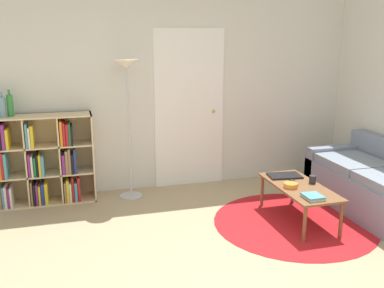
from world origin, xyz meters
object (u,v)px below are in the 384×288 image
(coffee_table, at_px, (299,189))
(bowl, at_px, (291,185))
(laptop, at_px, (285,176))
(bottle_middle, at_px, (2,107))
(cup, at_px, (313,180))
(bottle_right, at_px, (10,105))
(couch, at_px, (382,188))
(floor_lamp, at_px, (127,85))
(bookshelf, at_px, (40,162))

(coffee_table, relative_size, bowl, 7.06)
(laptop, relative_size, bottle_middle, 1.40)
(cup, bearing_deg, bottle_right, 157.86)
(couch, height_order, bottle_middle, bottle_middle)
(bowl, bearing_deg, bottle_middle, 155.86)
(floor_lamp, distance_m, coffee_table, 2.24)
(bookshelf, xyz_separation_m, floor_lamp, (1.03, -0.09, 0.86))
(couch, bearing_deg, bookshelf, 160.14)
(bookshelf, distance_m, bottle_right, 0.72)
(bookshelf, xyz_separation_m, bottle_middle, (-0.34, -0.01, 0.66))
(bottle_middle, bearing_deg, floor_lamp, -3.44)
(bowl, bearing_deg, couch, -1.38)
(floor_lamp, xyz_separation_m, coffee_table, (1.62, -1.18, -1.01))
(coffee_table, distance_m, laptop, 0.32)
(bottle_middle, relative_size, bottle_right, 0.91)
(bookshelf, height_order, bowl, bookshelf)
(bottle_middle, bearing_deg, coffee_table, -22.86)
(laptop, bearing_deg, coffee_table, -88.68)
(laptop, distance_m, bottle_right, 3.14)
(cup, height_order, bottle_middle, bottle_middle)
(floor_lamp, bearing_deg, bottle_right, 175.45)
(bookshelf, height_order, couch, bookshelf)
(coffee_table, xyz_separation_m, bottle_right, (-2.90, 1.28, 0.82))
(floor_lamp, relative_size, bottle_middle, 6.05)
(coffee_table, xyz_separation_m, laptop, (-0.01, 0.32, 0.05))
(coffee_table, bearing_deg, laptop, 91.32)
(couch, distance_m, cup, 0.85)
(floor_lamp, relative_size, coffee_table, 1.61)
(bookshelf, height_order, floor_lamp, floor_lamp)
(bookshelf, bearing_deg, bowl, -27.04)
(bottle_middle, xyz_separation_m, bottle_right, (0.08, 0.02, 0.01))
(cup, distance_m, bottle_right, 3.40)
(floor_lamp, relative_size, bottle_right, 5.53)
(bottle_right, bearing_deg, bookshelf, -3.07)
(laptop, bearing_deg, floor_lamp, 151.88)
(bottle_right, bearing_deg, floor_lamp, -4.55)
(bookshelf, height_order, bottle_middle, bottle_middle)
(bookshelf, bearing_deg, laptop, -19.77)
(floor_lamp, height_order, bowl, floor_lamp)
(floor_lamp, xyz_separation_m, bottle_right, (-1.28, 0.10, -0.19))
(floor_lamp, height_order, bottle_right, floor_lamp)
(cup, bearing_deg, floor_lamp, 147.29)
(couch, xyz_separation_m, coffee_table, (-1.00, 0.05, 0.07))
(coffee_table, bearing_deg, bottle_right, 156.23)
(laptop, xyz_separation_m, bowl, (-0.11, -0.34, 0.01))
(bookshelf, relative_size, floor_lamp, 0.68)
(couch, xyz_separation_m, cup, (-0.83, 0.08, 0.15))
(coffee_table, distance_m, bowl, 0.14)
(laptop, bearing_deg, bowl, -107.75)
(bookshelf, xyz_separation_m, bottle_right, (-0.25, 0.01, 0.67))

